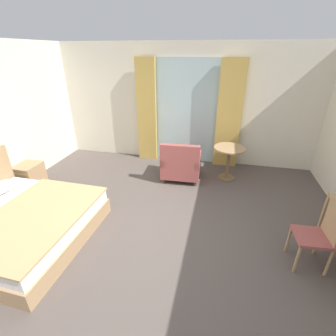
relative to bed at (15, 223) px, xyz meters
The scene contains 10 objects.
ground 1.99m from the bed, 15.30° to the left, with size 6.68×6.46×0.10m, color #564C47.
wall_back 4.12m from the bed, 61.43° to the left, with size 6.28×0.12×2.73m, color silver.
balcony_glass_door 4.05m from the bed, 59.82° to the left, with size 1.49×0.02×2.40m, color silver.
curtain_panel_left 3.59m from the bed, 72.89° to the left, with size 0.46×0.10×2.41m, color tan.
curtain_panel_right 4.53m from the bed, 48.32° to the left, with size 0.55×0.10×2.41m, color tan.
bed is the anchor object (origin of this frame).
nightstand 1.61m from the bed, 123.18° to the left, with size 0.42×0.48×0.50m.
desk_chair 4.15m from the bed, ahead, with size 0.43×0.43×0.94m.
armchair_by_window 3.11m from the bed, 49.03° to the left, with size 0.82×0.77×0.87m.
round_cafe_table 4.00m from the bed, 40.92° to the left, with size 0.65×0.65×0.72m.
Camera 1 is at (0.90, -2.78, 2.53)m, focal length 25.92 mm.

